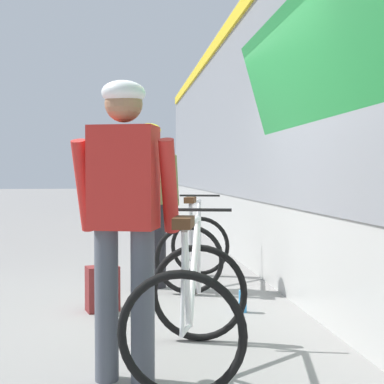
{
  "coord_description": "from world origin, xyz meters",
  "views": [
    {
      "loc": [
        -0.28,
        -4.68,
        1.22
      ],
      "look_at": [
        0.36,
        0.31,
        1.05
      ],
      "focal_mm": 49.58,
      "sensor_mm": 36.0,
      "label": 1
    }
  ],
  "objects_px": {
    "cyclist_far_in_red": "(124,203)",
    "water_bottle_near_the_bikes": "(243,301)",
    "bicycle_far_white": "(191,304)",
    "bicycle_near_silver": "(195,248)",
    "cyclist_near_in_olive": "(149,190)",
    "train_car": "(360,117)",
    "backpack_on_platform": "(102,289)"
  },
  "relations": [
    {
      "from": "train_car",
      "to": "bicycle_far_white",
      "type": "bearing_deg",
      "value": -128.58
    },
    {
      "from": "bicycle_far_white",
      "to": "water_bottle_near_the_bikes",
      "type": "xyz_separation_m",
      "value": [
        0.62,
        1.25,
        -0.3
      ]
    },
    {
      "from": "bicycle_far_white",
      "to": "backpack_on_platform",
      "type": "bearing_deg",
      "value": 112.85
    },
    {
      "from": "bicycle_far_white",
      "to": "water_bottle_near_the_bikes",
      "type": "distance_m",
      "value": 1.43
    },
    {
      "from": "cyclist_near_in_olive",
      "to": "bicycle_far_white",
      "type": "height_order",
      "value": "cyclist_near_in_olive"
    },
    {
      "from": "bicycle_near_silver",
      "to": "cyclist_far_in_red",
      "type": "bearing_deg",
      "value": -106.17
    },
    {
      "from": "bicycle_far_white",
      "to": "cyclist_near_in_olive",
      "type": "bearing_deg",
      "value": 93.63
    },
    {
      "from": "bicycle_far_white",
      "to": "bicycle_near_silver",
      "type": "bearing_deg",
      "value": 81.87
    },
    {
      "from": "bicycle_near_silver",
      "to": "backpack_on_platform",
      "type": "bearing_deg",
      "value": -133.42
    },
    {
      "from": "cyclist_near_in_olive",
      "to": "cyclist_far_in_red",
      "type": "height_order",
      "value": "same"
    },
    {
      "from": "train_car",
      "to": "bicycle_far_white",
      "type": "distance_m",
      "value": 4.52
    },
    {
      "from": "train_car",
      "to": "bicycle_far_white",
      "type": "xyz_separation_m",
      "value": [
        -2.65,
        -3.32,
        -1.56
      ]
    },
    {
      "from": "cyclist_far_in_red",
      "to": "bicycle_near_silver",
      "type": "height_order",
      "value": "cyclist_far_in_red"
    },
    {
      "from": "cyclist_near_in_olive",
      "to": "water_bottle_near_the_bikes",
      "type": "height_order",
      "value": "cyclist_near_in_olive"
    },
    {
      "from": "cyclist_near_in_olive",
      "to": "backpack_on_platform",
      "type": "height_order",
      "value": "cyclist_near_in_olive"
    },
    {
      "from": "train_car",
      "to": "bicycle_near_silver",
      "type": "xyz_separation_m",
      "value": [
        -2.29,
        -0.84,
        -1.56
      ]
    },
    {
      "from": "bicycle_near_silver",
      "to": "bicycle_far_white",
      "type": "xyz_separation_m",
      "value": [
        -0.35,
        -2.48,
        0.0
      ]
    },
    {
      "from": "cyclist_near_in_olive",
      "to": "backpack_on_platform",
      "type": "relative_size",
      "value": 4.4
    },
    {
      "from": "bicycle_far_white",
      "to": "backpack_on_platform",
      "type": "distance_m",
      "value": 1.6
    },
    {
      "from": "train_car",
      "to": "cyclist_far_in_red",
      "type": "distance_m",
      "value": 4.74
    },
    {
      "from": "cyclist_near_in_olive",
      "to": "bicycle_near_silver",
      "type": "bearing_deg",
      "value": 10.52
    },
    {
      "from": "cyclist_far_in_red",
      "to": "bicycle_near_silver",
      "type": "bearing_deg",
      "value": 73.83
    },
    {
      "from": "cyclist_far_in_red",
      "to": "water_bottle_near_the_bikes",
      "type": "bearing_deg",
      "value": 54.18
    },
    {
      "from": "cyclist_near_in_olive",
      "to": "bicycle_near_silver",
      "type": "xyz_separation_m",
      "value": [
        0.51,
        0.09,
        -0.65
      ]
    },
    {
      "from": "cyclist_near_in_olive",
      "to": "cyclist_far_in_red",
      "type": "relative_size",
      "value": 1.0
    },
    {
      "from": "backpack_on_platform",
      "to": "water_bottle_near_the_bikes",
      "type": "relative_size",
      "value": 2.06
    },
    {
      "from": "cyclist_far_in_red",
      "to": "backpack_on_platform",
      "type": "bearing_deg",
      "value": 96.81
    },
    {
      "from": "cyclist_near_in_olive",
      "to": "bicycle_near_silver",
      "type": "height_order",
      "value": "cyclist_near_in_olive"
    },
    {
      "from": "water_bottle_near_the_bikes",
      "to": "cyclist_far_in_red",
      "type": "bearing_deg",
      "value": -125.82
    },
    {
      "from": "cyclist_far_in_red",
      "to": "train_car",
      "type": "bearing_deg",
      "value": 48.8
    },
    {
      "from": "bicycle_near_silver",
      "to": "water_bottle_near_the_bikes",
      "type": "relative_size",
      "value": 6.23
    },
    {
      "from": "bicycle_near_silver",
      "to": "cyclist_near_in_olive",
      "type": "bearing_deg",
      "value": -169.48
    }
  ]
}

